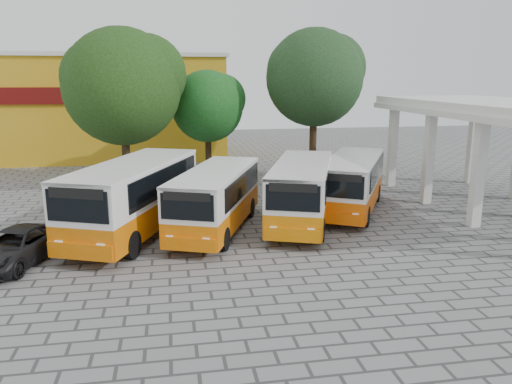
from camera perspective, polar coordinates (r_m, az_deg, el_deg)
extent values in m
plane|color=slate|center=(19.63, 6.91, -6.57)|extent=(90.00, 90.00, 0.00)
cube|color=silver|center=(31.42, 15.35, 5.18)|extent=(0.45, 0.45, 5.00)
cube|color=silver|center=(34.00, 23.50, 5.13)|extent=(0.45, 0.45, 5.00)
cube|color=silver|center=(26.95, 26.80, 8.79)|extent=(6.60, 15.60, 0.40)
cube|color=silver|center=(26.97, 26.72, 8.05)|extent=(6.80, 15.80, 0.30)
cube|color=#C39014|center=(44.10, -17.30, 9.16)|extent=(20.00, 10.00, 8.00)
cube|color=#590C0A|center=(38.99, -18.34, 10.42)|extent=(20.00, 0.20, 1.20)
cube|color=silver|center=(44.05, -17.67, 14.55)|extent=(20.40, 10.40, 0.30)
cube|color=#D56201|center=(21.71, -13.63, -2.27)|extent=(5.55, 8.82, 1.11)
cube|color=white|center=(21.41, -13.82, 1.19)|extent=(5.55, 8.82, 1.56)
cube|color=white|center=(21.27, -13.93, 3.07)|extent=(5.60, 8.84, 0.13)
cube|color=black|center=(21.54, -17.25, 1.09)|extent=(2.68, 6.50, 1.11)
cube|color=black|center=(21.35, -10.36, 1.36)|extent=(2.68, 6.50, 1.11)
cube|color=black|center=(17.26, -14.72, -1.63)|extent=(2.13, 0.90, 1.11)
cube|color=black|center=(17.16, -14.80, -0.19)|extent=(1.89, 0.81, 0.36)
cylinder|color=black|center=(19.33, -17.46, -5.75)|extent=(0.30, 1.06, 1.06)
cylinder|color=black|center=(19.14, -10.62, -5.54)|extent=(0.30, 1.06, 1.06)
cylinder|color=black|center=(24.58, -15.86, -1.65)|extent=(0.30, 1.06, 1.06)
cylinder|color=black|center=(24.44, -10.51, -1.45)|extent=(0.30, 1.06, 1.06)
cube|color=#DA6400|center=(21.68, -4.58, -2.29)|extent=(4.75, 7.69, 0.97)
cube|color=white|center=(21.40, -4.63, 0.72)|extent=(4.75, 7.69, 1.36)
cube|color=white|center=(21.28, -4.66, 2.36)|extent=(4.79, 7.71, 0.11)
cube|color=black|center=(21.33, -7.65, 0.64)|extent=(2.26, 5.70, 0.97)
cube|color=black|center=(21.53, -1.64, 0.86)|extent=(2.26, 5.70, 0.97)
cube|color=black|center=(17.80, -3.52, -1.76)|extent=(1.87, 0.77, 0.97)
cube|color=black|center=(17.71, -3.54, -0.55)|extent=(1.66, 0.69, 0.31)
cylinder|color=black|center=(19.43, -6.83, -5.33)|extent=(0.26, 0.92, 0.92)
cylinder|color=black|center=(19.62, -0.98, -5.06)|extent=(0.26, 0.92, 0.92)
cylinder|color=black|center=(24.03, -7.47, -1.75)|extent=(0.26, 0.92, 0.92)
cylinder|color=black|center=(24.19, -2.74, -1.56)|extent=(0.26, 0.92, 0.92)
cube|color=#D57000|center=(22.82, 5.22, -1.43)|extent=(4.82, 8.02, 1.01)
cube|color=white|center=(22.55, 5.28, 1.55)|extent=(4.82, 8.02, 1.41)
cube|color=white|center=(22.43, 5.31, 3.18)|extent=(4.86, 8.04, 0.12)
cube|color=black|center=(22.28, 2.36, 1.49)|extent=(2.24, 5.98, 1.01)
cube|color=black|center=(22.88, 8.12, 1.68)|extent=(2.24, 5.98, 1.01)
cube|color=black|center=(18.93, 8.31, -0.72)|extent=(1.96, 0.76, 1.01)
cube|color=black|center=(18.84, 8.35, 0.48)|extent=(1.74, 0.69, 0.33)
cylinder|color=black|center=(20.35, 4.18, -4.36)|extent=(0.27, 0.96, 0.96)
cylinder|color=black|center=(20.94, 9.72, -4.02)|extent=(0.27, 0.96, 0.96)
cylinder|color=black|center=(25.05, 1.42, -0.99)|extent=(0.27, 0.96, 0.96)
cylinder|color=black|center=(25.53, 6.00, -0.79)|extent=(0.27, 0.96, 0.96)
cube|color=#DF5500|center=(25.19, 10.91, -0.30)|extent=(5.53, 7.59, 0.98)
cube|color=white|center=(24.95, 11.02, 2.32)|extent=(5.53, 7.59, 1.37)
cube|color=white|center=(24.84, 11.09, 3.74)|extent=(5.57, 7.61, 0.11)
cube|color=black|center=(24.57, 8.55, 2.28)|extent=(3.00, 5.40, 0.98)
cube|color=black|center=(25.37, 13.42, 2.41)|extent=(3.00, 5.40, 0.98)
cube|color=black|center=(21.57, 14.52, 0.50)|extent=(1.78, 1.01, 0.98)
cube|color=black|center=(21.49, 14.58, 1.52)|extent=(1.58, 0.90, 0.32)
cylinder|color=black|center=(22.75, 10.63, -2.71)|extent=(0.26, 0.93, 0.93)
cylinder|color=black|center=(23.51, 15.22, -2.43)|extent=(0.26, 0.93, 0.93)
cylinder|color=black|center=(27.18, 7.11, 0.00)|extent=(0.26, 0.93, 0.93)
cylinder|color=black|center=(27.82, 11.07, 0.16)|extent=(0.26, 0.93, 0.93)
cylinder|color=#392C18|center=(30.70, -14.63, 4.47)|extent=(0.48, 0.48, 4.39)
sphere|color=#16390A|center=(30.39, -15.05, 11.55)|extent=(6.75, 6.75, 6.75)
sphere|color=#16390A|center=(30.60, -12.49, 12.96)|extent=(4.73, 4.73, 4.73)
sphere|color=#16390A|center=(30.31, -17.41, 12.36)|extent=(4.39, 4.39, 4.39)
cylinder|color=#31210F|center=(33.13, -5.46, 4.52)|extent=(0.40, 0.40, 3.34)
sphere|color=#0F4B11|center=(32.82, -5.57, 9.73)|extent=(4.63, 4.63, 4.63)
sphere|color=#0F4B11|center=(33.18, -4.01, 10.59)|extent=(3.24, 3.24, 3.24)
sphere|color=#0F4B11|center=(32.56, -7.00, 10.28)|extent=(3.01, 3.01, 3.01)
cylinder|color=#3E2917|center=(34.02, 6.52, 5.80)|extent=(0.48, 0.48, 4.62)
sphere|color=#143413|center=(33.75, 6.70, 12.86)|extent=(6.38, 6.38, 6.38)
sphere|color=#143413|center=(34.43, 8.69, 13.87)|extent=(4.47, 4.47, 4.47)
sphere|color=#143413|center=(33.27, 4.93, 13.72)|extent=(4.15, 4.15, 4.15)
imported|color=black|center=(19.88, -25.86, -5.68)|extent=(3.35, 4.90, 1.25)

